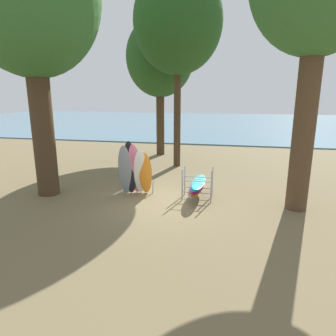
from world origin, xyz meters
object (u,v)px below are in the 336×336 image
Objects in this scene: tree_far_left_back at (178,22)px; leaning_board_pile at (135,171)px; tree_mid_behind at (160,58)px; board_storage_rack at (197,185)px.

leaning_board_pile is at bearing -97.81° from tree_far_left_back.
tree_mid_behind is at bearing 119.01° from tree_far_left_back.
tree_mid_behind is 0.85× the size of tree_far_left_back.
tree_mid_behind is at bearing 96.23° from leaning_board_pile.
board_storage_rack is at bearing -67.54° from tree_mid_behind.
tree_far_left_back is 8.86m from board_storage_rack.
board_storage_rack is at bearing -71.57° from tree_far_left_back.
tree_mid_behind is 3.75× the size of leaning_board_pile.
tree_far_left_back is 8.42m from leaning_board_pile.
tree_mid_behind is 9.79m from leaning_board_pile.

